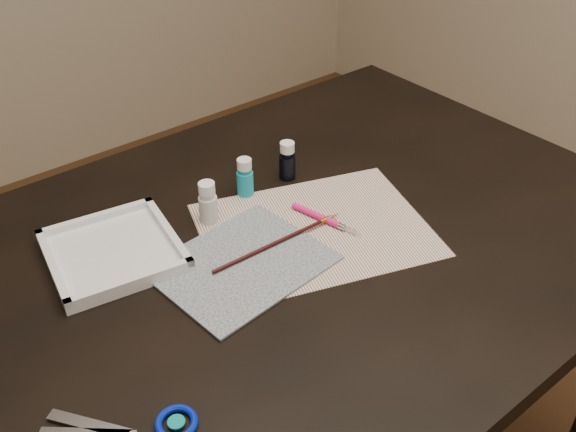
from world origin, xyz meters
TOP-DOWN VIEW (x-y plane):
  - table at (0.00, 0.00)m, footprint 1.30×0.90m
  - paper at (0.05, -0.01)m, footprint 0.46×0.41m
  - canvas at (-0.10, -0.01)m, footprint 0.28×0.24m
  - paint_bottle_white at (-0.07, 0.13)m, footprint 0.03×0.03m
  - paint_bottle_cyan at (0.03, 0.16)m, footprint 0.04×0.04m
  - paint_bottle_navy at (0.12, 0.16)m, footprint 0.04×0.04m
  - paintbrush at (-0.02, -0.00)m, footprint 0.27×0.02m
  - craft_knife at (0.08, -0.01)m, footprint 0.04×0.15m
  - palette_tray at (-0.25, 0.15)m, footprint 0.24×0.24m

SIDE VIEW (x-z plane):
  - table at x=0.00m, z-range 0.00..0.75m
  - paper at x=0.05m, z-range 0.75..0.75m
  - canvas at x=-0.10m, z-range 0.75..0.76m
  - craft_knife at x=0.08m, z-range 0.75..0.76m
  - paintbrush at x=-0.02m, z-range 0.76..0.76m
  - palette_tray at x=-0.25m, z-range 0.75..0.77m
  - paint_bottle_cyan at x=0.03m, z-range 0.75..0.83m
  - paint_bottle_navy at x=0.12m, z-range 0.75..0.83m
  - paint_bottle_white at x=-0.07m, z-range 0.75..0.83m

